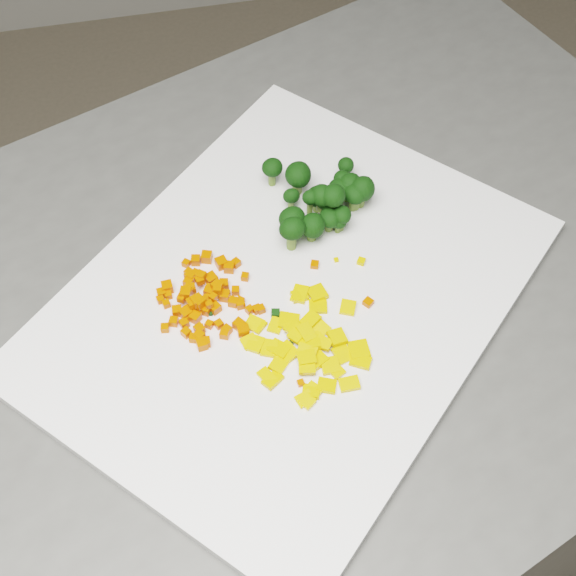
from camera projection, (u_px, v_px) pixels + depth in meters
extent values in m
cube|color=#4D4E4B|center=(291.00, 463.00, 1.15)|extent=(1.12, 0.96, 0.90)
cube|color=white|center=(288.00, 298.00, 0.76)|extent=(0.58, 0.58, 0.01)
cube|color=#D34202|center=(189.00, 273.00, 0.77)|extent=(0.01, 0.01, 0.01)
cube|color=#D34202|center=(240.00, 304.00, 0.75)|extent=(0.01, 0.01, 0.01)
cube|color=#D34202|center=(186.00, 263.00, 0.78)|extent=(0.01, 0.01, 0.01)
cube|color=#D34202|center=(196.00, 274.00, 0.77)|extent=(0.01, 0.01, 0.01)
cube|color=#D34202|center=(200.00, 329.00, 0.73)|extent=(0.01, 0.01, 0.01)
cube|color=#D34202|center=(165.00, 328.00, 0.73)|extent=(0.01, 0.01, 0.01)
cube|color=#D34202|center=(227.00, 330.00, 0.73)|extent=(0.01, 0.01, 0.01)
cube|color=#D34202|center=(206.00, 309.00, 0.74)|extent=(0.01, 0.01, 0.01)
cube|color=#D34202|center=(201.00, 276.00, 0.76)|extent=(0.01, 0.01, 0.01)
cube|color=#D34202|center=(181.00, 298.00, 0.74)|extent=(0.01, 0.01, 0.01)
cube|color=#D34202|center=(168.00, 295.00, 0.75)|extent=(0.01, 0.01, 0.01)
cube|color=#D34202|center=(177.00, 311.00, 0.74)|extent=(0.01, 0.01, 0.01)
cube|color=#D34202|center=(242.00, 331.00, 0.73)|extent=(0.01, 0.01, 0.01)
cube|color=#D34202|center=(166.00, 304.00, 0.75)|extent=(0.01, 0.01, 0.01)
cube|color=#D34202|center=(225.00, 334.00, 0.73)|extent=(0.01, 0.01, 0.01)
cube|color=#D34202|center=(250.00, 310.00, 0.74)|extent=(0.01, 0.01, 0.01)
cube|color=#D34202|center=(219.00, 324.00, 0.74)|extent=(0.01, 0.01, 0.01)
cube|color=#D34202|center=(229.00, 267.00, 0.77)|extent=(0.01, 0.01, 0.01)
cube|color=#D34202|center=(239.00, 325.00, 0.73)|extent=(0.01, 0.01, 0.01)
cube|color=#D34202|center=(191.00, 289.00, 0.75)|extent=(0.01, 0.01, 0.01)
cube|color=#D34202|center=(161.00, 293.00, 0.75)|extent=(0.01, 0.01, 0.01)
cube|color=#D34202|center=(207.00, 257.00, 0.78)|extent=(0.01, 0.01, 0.01)
cube|color=#D34202|center=(236.00, 291.00, 0.76)|extent=(0.01, 0.01, 0.01)
cube|color=#D34202|center=(206.00, 342.00, 0.72)|extent=(0.01, 0.01, 0.01)
cube|color=#D34202|center=(186.00, 293.00, 0.74)|extent=(0.01, 0.01, 0.01)
cube|color=#D34202|center=(167.00, 287.00, 0.76)|extent=(0.01, 0.01, 0.01)
cube|color=#D34202|center=(240.00, 301.00, 0.75)|extent=(0.01, 0.01, 0.01)
cube|color=#D34202|center=(208.00, 299.00, 0.75)|extent=(0.01, 0.01, 0.01)
cube|color=#D34202|center=(186.00, 313.00, 0.74)|extent=(0.01, 0.01, 0.01)
cube|color=#D34202|center=(236.00, 263.00, 0.78)|extent=(0.01, 0.01, 0.01)
cube|color=#D34202|center=(160.00, 300.00, 0.75)|extent=(0.01, 0.01, 0.01)
cube|color=#D34202|center=(215.00, 308.00, 0.74)|extent=(0.01, 0.01, 0.01)
cube|color=#D34202|center=(200.00, 280.00, 0.75)|extent=(0.01, 0.01, 0.01)
cube|color=#D34202|center=(257.00, 309.00, 0.74)|extent=(0.01, 0.01, 0.01)
cube|color=#D34202|center=(244.00, 330.00, 0.73)|extent=(0.01, 0.01, 0.01)
cube|color=#D34202|center=(202.00, 344.00, 0.72)|extent=(0.01, 0.01, 0.01)
cube|color=#D34202|center=(189.00, 282.00, 0.76)|extent=(0.01, 0.01, 0.01)
cube|color=#D34202|center=(195.00, 318.00, 0.74)|extent=(0.01, 0.01, 0.01)
cube|color=#D34202|center=(191.00, 276.00, 0.77)|extent=(0.01, 0.01, 0.01)
cube|color=#D34202|center=(193.00, 303.00, 0.74)|extent=(0.01, 0.01, 0.01)
cube|color=#D34202|center=(245.00, 277.00, 0.77)|extent=(0.01, 0.01, 0.01)
cube|color=#D34202|center=(186.00, 333.00, 0.73)|extent=(0.01, 0.01, 0.01)
cube|color=#D34202|center=(209.00, 304.00, 0.74)|extent=(0.01, 0.01, 0.01)
cube|color=#D34202|center=(225.00, 296.00, 0.75)|extent=(0.01, 0.01, 0.01)
cube|color=#D34202|center=(199.00, 302.00, 0.74)|extent=(0.01, 0.01, 0.01)
cube|color=#D34202|center=(213.00, 297.00, 0.74)|extent=(0.01, 0.01, 0.01)
cube|color=#D34202|center=(224.00, 285.00, 0.76)|extent=(0.01, 0.01, 0.01)
cube|color=#D34202|center=(199.00, 312.00, 0.74)|extent=(0.01, 0.01, 0.01)
cube|color=#D34202|center=(194.00, 338.00, 0.73)|extent=(0.01, 0.01, 0.01)
cube|color=#D34202|center=(199.00, 329.00, 0.73)|extent=(0.01, 0.01, 0.01)
cube|color=#D34202|center=(210.00, 291.00, 0.75)|extent=(0.01, 0.01, 0.01)
cube|color=#D34202|center=(199.00, 336.00, 0.73)|extent=(0.01, 0.01, 0.01)
cube|color=#D34202|center=(233.00, 302.00, 0.75)|extent=(0.01, 0.01, 0.01)
cube|color=#D34202|center=(221.00, 263.00, 0.77)|extent=(0.01, 0.01, 0.01)
cube|color=#D34202|center=(189.00, 290.00, 0.75)|extent=(0.01, 0.01, 0.01)
cube|color=#D34202|center=(224.00, 284.00, 0.76)|extent=(0.01, 0.01, 0.01)
cube|color=#D34202|center=(209.00, 324.00, 0.74)|extent=(0.01, 0.01, 0.01)
cube|color=#D34202|center=(211.00, 279.00, 0.76)|extent=(0.01, 0.01, 0.01)
cube|color=#D34202|center=(196.00, 260.00, 0.78)|extent=(0.01, 0.01, 0.01)
cube|color=#D34202|center=(184.00, 323.00, 0.74)|extent=(0.01, 0.01, 0.01)
cube|color=#D34202|center=(217.00, 289.00, 0.75)|extent=(0.01, 0.01, 0.01)
cube|color=#D34202|center=(217.00, 286.00, 0.75)|extent=(0.01, 0.01, 0.01)
cube|color=#D34202|center=(212.00, 282.00, 0.76)|extent=(0.01, 0.01, 0.01)
cube|color=#D34202|center=(174.00, 322.00, 0.74)|extent=(0.01, 0.01, 0.01)
cube|color=#D34202|center=(186.00, 317.00, 0.74)|extent=(0.01, 0.01, 0.01)
cube|color=#D34202|center=(197.00, 301.00, 0.74)|extent=(0.01, 0.01, 0.01)
cube|color=#D34202|center=(261.00, 309.00, 0.75)|extent=(0.01, 0.01, 0.01)
cube|color=#EFB10C|center=(311.00, 391.00, 0.70)|extent=(0.02, 0.02, 0.01)
cube|color=#EFB10C|center=(320.00, 330.00, 0.73)|extent=(0.02, 0.02, 0.01)
cube|color=#EFB10C|center=(268.00, 378.00, 0.71)|extent=(0.02, 0.02, 0.00)
cube|color=#EFB10C|center=(315.00, 361.00, 0.72)|extent=(0.03, 0.02, 0.01)
cube|color=#EFB10C|center=(310.00, 320.00, 0.73)|extent=(0.02, 0.02, 0.01)
cube|color=#EFB10C|center=(320.00, 341.00, 0.73)|extent=(0.02, 0.02, 0.01)
cube|color=#EFB10C|center=(307.00, 358.00, 0.71)|extent=(0.02, 0.01, 0.01)
cube|color=#EFB10C|center=(313.00, 390.00, 0.70)|extent=(0.02, 0.02, 0.01)
cube|color=#EFB10C|center=(296.00, 330.00, 0.73)|extent=(0.02, 0.02, 0.00)
cube|color=#EFB10C|center=(336.00, 370.00, 0.71)|extent=(0.02, 0.02, 0.00)
cube|color=#EFB10C|center=(343.00, 354.00, 0.72)|extent=(0.02, 0.02, 0.01)
cube|color=#EFB10C|center=(300.00, 294.00, 0.76)|extent=(0.02, 0.02, 0.01)
cube|color=#EFB10C|center=(337.00, 337.00, 0.72)|extent=(0.02, 0.02, 0.01)
cube|color=#EFB10C|center=(306.00, 333.00, 0.73)|extent=(0.02, 0.02, 0.01)
cube|color=#EFB10C|center=(317.00, 293.00, 0.76)|extent=(0.02, 0.02, 0.01)
cube|color=#EFB10C|center=(359.00, 349.00, 0.72)|extent=(0.02, 0.02, 0.00)
cube|color=#EFB10C|center=(307.00, 352.00, 0.72)|extent=(0.02, 0.02, 0.01)
cube|color=#EFB10C|center=(297.00, 334.00, 0.72)|extent=(0.02, 0.02, 0.00)
cube|color=#EFB10C|center=(324.00, 343.00, 0.72)|extent=(0.02, 0.02, 0.01)
cube|color=#EFB10C|center=(269.00, 348.00, 0.72)|extent=(0.02, 0.02, 0.01)
cube|color=#EFB10C|center=(279.00, 349.00, 0.72)|extent=(0.02, 0.02, 0.01)
cube|color=#EFB10C|center=(254.00, 324.00, 0.74)|extent=(0.02, 0.02, 0.01)
cube|color=#EFB10C|center=(273.00, 380.00, 0.70)|extent=(0.02, 0.02, 0.01)
cube|color=#EFB10C|center=(305.00, 399.00, 0.69)|extent=(0.02, 0.02, 0.01)
cube|color=#EFB10C|center=(255.00, 344.00, 0.73)|extent=(0.02, 0.02, 0.01)
cube|color=#EFB10C|center=(250.00, 342.00, 0.73)|extent=(0.02, 0.02, 0.01)
cube|color=#EFB10C|center=(299.00, 296.00, 0.76)|extent=(0.02, 0.01, 0.01)
cube|color=#EFB10C|center=(258.00, 326.00, 0.74)|extent=(0.02, 0.02, 0.01)
cube|color=#EFB10C|center=(330.00, 366.00, 0.71)|extent=(0.02, 0.02, 0.01)
cube|color=#EFB10C|center=(287.00, 352.00, 0.72)|extent=(0.02, 0.02, 0.01)
cube|color=#EFB10C|center=(348.00, 308.00, 0.75)|extent=(0.02, 0.02, 0.01)
cube|color=#EFB10C|center=(289.00, 321.00, 0.74)|extent=(0.02, 0.02, 0.01)
cube|color=#EFB10C|center=(276.00, 325.00, 0.74)|extent=(0.02, 0.02, 0.01)
cube|color=#EFB10C|center=(306.00, 401.00, 0.69)|extent=(0.02, 0.02, 0.01)
cube|color=#EFB10C|center=(309.00, 343.00, 0.72)|extent=(0.02, 0.02, 0.01)
cube|color=#EFB10C|center=(280.00, 363.00, 0.71)|extent=(0.02, 0.02, 0.01)
cube|color=#EFB10C|center=(361.00, 362.00, 0.71)|extent=(0.02, 0.02, 0.01)
cube|color=#EFB10C|center=(327.00, 386.00, 0.70)|extent=(0.02, 0.02, 0.01)
cube|color=#EFB10C|center=(307.00, 366.00, 0.71)|extent=(0.02, 0.02, 0.01)
cube|color=#EFB10C|center=(349.00, 384.00, 0.70)|extent=(0.02, 0.01, 0.01)
cube|color=#EFB10C|center=(318.00, 306.00, 0.75)|extent=(0.02, 0.02, 0.01)
cube|color=black|center=(290.00, 343.00, 0.73)|extent=(0.01, 0.01, 0.00)
cube|color=#D34202|center=(301.00, 383.00, 0.70)|extent=(0.01, 0.01, 0.00)
cube|color=#EFB10C|center=(336.00, 260.00, 0.78)|extent=(0.00, 0.00, 0.00)
cube|color=black|center=(276.00, 313.00, 0.74)|extent=(0.01, 0.01, 0.01)
cube|color=#EFB10C|center=(361.00, 261.00, 0.78)|extent=(0.01, 0.01, 0.01)
cube|color=black|center=(210.00, 313.00, 0.74)|extent=(0.01, 0.01, 0.00)
cube|color=#D34202|center=(315.00, 265.00, 0.78)|extent=(0.01, 0.01, 0.01)
cube|color=black|center=(317.00, 359.00, 0.72)|extent=(0.01, 0.01, 0.00)
cube|color=black|center=(208.00, 303.00, 0.75)|extent=(0.01, 0.01, 0.00)
cube|color=#D34202|center=(368.00, 302.00, 0.75)|extent=(0.01, 0.01, 0.01)
cube|color=#EFB10C|center=(305.00, 326.00, 0.74)|extent=(0.01, 0.01, 0.01)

